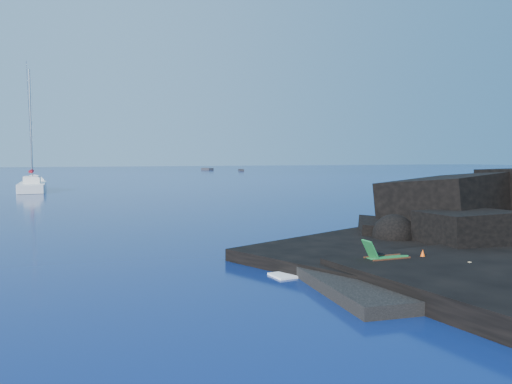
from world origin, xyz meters
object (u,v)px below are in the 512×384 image
sailboat (33,191)px  marker_cone (423,257)px  deck_chair (387,251)px  distant_boat_a (207,170)px  sunbather (465,268)px  distant_boat_b (241,171)px

sailboat → marker_cone: 50.56m
deck_chair → marker_cone: bearing=-8.2°
distant_boat_a → deck_chair: bearing=-115.2°
sunbather → distant_boat_a: 133.86m
sailboat → sunbather: size_ratio=7.30×
distant_boat_a → distant_boat_b: distant_boat_a is taller
deck_chair → distant_boat_a: (31.51, 128.76, -0.84)m
sunbather → distant_boat_a: size_ratio=0.37×
sailboat → distant_boat_a: bearing=61.6°
deck_chair → marker_cone: size_ratio=2.83×
marker_cone → distant_boat_a: marker_cone is taller
distant_boat_b → distant_boat_a: bearing=132.0°
deck_chair → distant_boat_b: bearing=73.0°
sailboat → sunbather: bearing=-74.4°
sailboat → distant_boat_b: (49.91, 68.04, 0.00)m
distant_boat_b → deck_chair: bearing=-92.5°
sailboat → marker_cone: bearing=-74.3°
marker_cone → distant_boat_b: marker_cone is taller
sunbather → marker_cone: size_ratio=3.75×
sailboat → deck_chair: sailboat is taller
marker_cone → distant_boat_b: (36.40, 116.75, -0.60)m
sailboat → distant_boat_b: sailboat is taller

